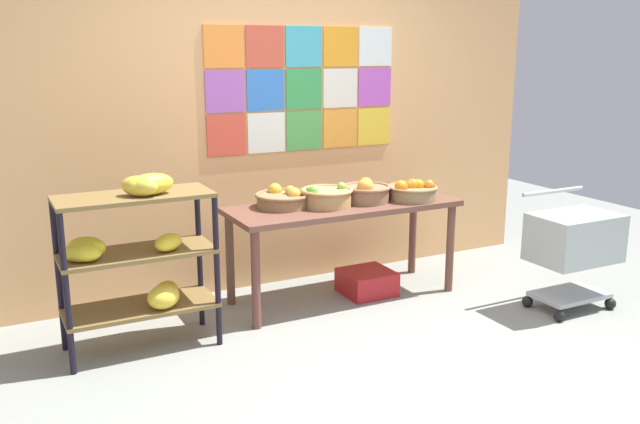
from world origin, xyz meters
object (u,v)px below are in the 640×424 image
fruit_basket_back_left (366,191)px  fruit_basket_back_right (327,196)px  banana_shelf_unit (139,252)px  produce_crate_under_table (367,282)px  fruit_basket_left (412,191)px  shopping_cart (574,242)px  fruit_basket_right (283,198)px  display_table (343,216)px

fruit_basket_back_left → fruit_basket_back_right: (-0.32, 0.01, -0.01)m
banana_shelf_unit → fruit_basket_back_right: size_ratio=2.97×
fruit_basket_back_left → produce_crate_under_table: 0.70m
fruit_basket_left → fruit_basket_back_left: (-0.34, 0.09, 0.01)m
banana_shelf_unit → shopping_cart: (2.87, -0.70, -0.14)m
fruit_basket_right → shopping_cart: (1.76, -1.05, -0.29)m
fruit_basket_right → fruit_basket_left: (0.95, -0.23, 0.01)m
fruit_basket_left → fruit_basket_back_right: fruit_basket_back_right is taller
display_table → fruit_basket_left: (0.52, -0.11, 0.16)m
fruit_basket_left → banana_shelf_unit: bearing=-176.6°
display_table → fruit_basket_back_right: bearing=-176.4°
fruit_basket_back_left → fruit_basket_back_right: bearing=178.5°
produce_crate_under_table → fruit_basket_back_left: bearing=-179.2°
fruit_basket_right → fruit_basket_back_left: size_ratio=1.10×
display_table → fruit_basket_right: 0.47m
fruit_basket_right → produce_crate_under_table: size_ratio=1.08×
shopping_cart → fruit_basket_back_left: bearing=144.0°
banana_shelf_unit → shopping_cart: 2.96m
fruit_basket_left → fruit_basket_back_left: size_ratio=1.04×
produce_crate_under_table → shopping_cart: (1.14, -0.91, 0.40)m
banana_shelf_unit → produce_crate_under_table: banana_shelf_unit is taller
produce_crate_under_table → shopping_cart: shopping_cart is taller
display_table → fruit_basket_back_left: size_ratio=4.76×
display_table → produce_crate_under_table: bearing=-5.0°
banana_shelf_unit → fruit_basket_left: bearing=3.4°
fruit_basket_right → produce_crate_under_table: (0.62, -0.14, -0.69)m
banana_shelf_unit → fruit_basket_back_left: banana_shelf_unit is taller
shopping_cart → produce_crate_under_table: bearing=143.6°
display_table → fruit_basket_back_right: fruit_basket_back_right is taller
banana_shelf_unit → display_table: (1.53, 0.23, 0.00)m
display_table → fruit_basket_back_left: bearing=-5.6°
fruit_basket_back_right → produce_crate_under_table: fruit_basket_back_right is taller
display_table → shopping_cart: size_ratio=2.06×
display_table → fruit_basket_back_right: size_ratio=4.58×
fruit_basket_left → produce_crate_under_table: (-0.33, 0.09, -0.69)m
fruit_basket_right → fruit_basket_back_right: (0.28, -0.13, 0.01)m
fruit_basket_right → fruit_basket_back_left: bearing=-12.8°
banana_shelf_unit → fruit_basket_left: (2.06, 0.12, 0.16)m
fruit_basket_back_left → shopping_cart: bearing=-38.2°
fruit_basket_right → fruit_basket_back_left: fruit_basket_back_left is taller
fruit_basket_back_right → produce_crate_under_table: bearing=-1.4°
banana_shelf_unit → shopping_cart: size_ratio=1.34×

